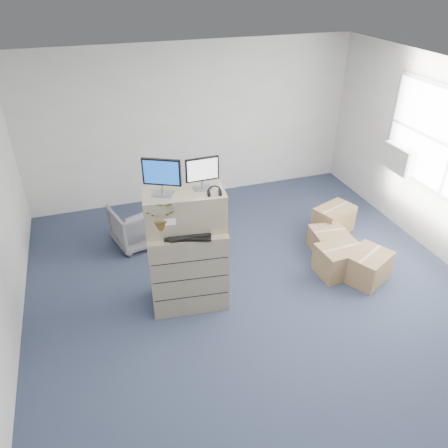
% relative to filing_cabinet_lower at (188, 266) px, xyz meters
% --- Properties ---
extents(ground, '(7.00, 7.00, 0.00)m').
position_rel_filing_cabinet_lower_xyz_m(ground, '(0.88, -0.53, -0.56)').
color(ground, '#29314B').
rests_on(ground, ground).
extents(wall_back, '(6.00, 0.02, 2.80)m').
position_rel_filing_cabinet_lower_xyz_m(wall_back, '(0.88, 2.98, 0.84)').
color(wall_back, beige).
rests_on(wall_back, ground).
extents(ac_unit, '(0.24, 0.60, 0.40)m').
position_rel_filing_cabinet_lower_xyz_m(ac_unit, '(3.75, 0.87, 0.64)').
color(ac_unit, silver).
rests_on(ac_unit, wall_right).
extents(filing_cabinet_lower, '(1.03, 0.71, 1.13)m').
position_rel_filing_cabinet_lower_xyz_m(filing_cabinet_lower, '(0.00, 0.00, 0.00)').
color(filing_cabinet_lower, '#998C6A').
rests_on(filing_cabinet_lower, ground).
extents(filing_cabinet_upper, '(1.02, 0.60, 0.48)m').
position_rel_filing_cabinet_lower_xyz_m(filing_cabinet_upper, '(0.01, 0.05, 0.80)').
color(filing_cabinet_upper, '#998C6A').
rests_on(filing_cabinet_upper, filing_cabinet_lower).
extents(monitor_left, '(0.41, 0.26, 0.44)m').
position_rel_filing_cabinet_lower_xyz_m(monitor_left, '(-0.23, 0.06, 1.29)').
color(monitor_left, '#99999E').
rests_on(monitor_left, filing_cabinet_upper).
extents(monitor_right, '(0.40, 0.16, 0.40)m').
position_rel_filing_cabinet_lower_xyz_m(monitor_right, '(0.24, 0.06, 1.27)').
color(monitor_right, '#99999E').
rests_on(monitor_right, filing_cabinet_upper).
extents(headphones, '(0.16, 0.04, 0.16)m').
position_rel_filing_cabinet_lower_xyz_m(headphones, '(0.33, -0.13, 1.09)').
color(headphones, black).
rests_on(headphones, filing_cabinet_upper).
extents(keyboard, '(0.59, 0.38, 0.03)m').
position_rel_filing_cabinet_lower_xyz_m(keyboard, '(-0.01, -0.17, 0.58)').
color(keyboard, black).
rests_on(keyboard, filing_cabinet_lower).
extents(mouse, '(0.12, 0.09, 0.04)m').
position_rel_filing_cabinet_lower_xyz_m(mouse, '(0.27, -0.15, 0.58)').
color(mouse, silver).
rests_on(mouse, filing_cabinet_lower).
extents(water_bottle, '(0.07, 0.07, 0.25)m').
position_rel_filing_cabinet_lower_xyz_m(water_bottle, '(0.11, 0.02, 0.69)').
color(water_bottle, gray).
rests_on(water_bottle, filing_cabinet_lower).
extents(phone_dock, '(0.07, 0.06, 0.15)m').
position_rel_filing_cabinet_lower_xyz_m(phone_dock, '(-0.02, 0.07, 0.61)').
color(phone_dock, silver).
rests_on(phone_dock, filing_cabinet_lower).
extents(external_drive, '(0.21, 0.18, 0.06)m').
position_rel_filing_cabinet_lower_xyz_m(external_drive, '(0.32, 0.06, 0.59)').
color(external_drive, black).
rests_on(external_drive, filing_cabinet_lower).
extents(tissue_box, '(0.29, 0.20, 0.10)m').
position_rel_filing_cabinet_lower_xyz_m(tissue_box, '(0.37, 0.09, 0.67)').
color(tissue_box, '#4783F1').
rests_on(tissue_box, external_drive).
extents(potted_plant, '(0.48, 0.51, 0.41)m').
position_rel_filing_cabinet_lower_xyz_m(potted_plant, '(-0.29, -0.05, 0.80)').
color(potted_plant, '#91A585').
rests_on(potted_plant, filing_cabinet_lower).
extents(office_chair, '(0.85, 0.82, 0.73)m').
position_rel_filing_cabinet_lower_xyz_m(office_chair, '(-0.43, 1.61, -0.20)').
color(office_chair, slate).
rests_on(office_chair, ground).
extents(cardboard_boxes, '(1.20, 1.92, 0.46)m').
position_rel_filing_cabinet_lower_xyz_m(cardboard_boxes, '(2.45, 0.21, -0.35)').
color(cardboard_boxes, olive).
rests_on(cardboard_boxes, ground).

